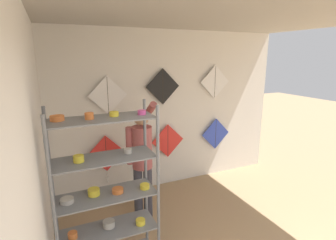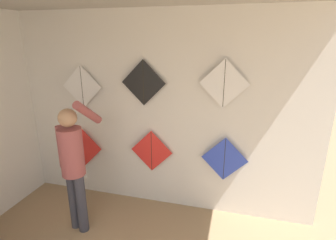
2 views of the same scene
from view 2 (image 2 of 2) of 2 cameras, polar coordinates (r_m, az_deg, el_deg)
The scene contains 8 objects.
back_panel at distance 3.73m, azimuth -4.36°, elevation 1.43°, with size 4.66×0.06×2.80m, color silver.
shopkeeper at distance 3.46m, azimuth -19.93°, elevation -8.23°, with size 0.43×0.57×1.76m.
kite_0 at distance 4.32m, azimuth -17.89°, elevation -6.12°, with size 0.62×0.04×0.83m.
kite_1 at distance 3.82m, azimuth -3.62°, elevation -6.77°, with size 0.62×0.01×0.62m.
kite_2 at distance 3.65m, azimuth 12.17°, elevation -8.33°, with size 0.62×0.01×0.62m.
kite_3 at distance 4.00m, azimuth -18.23°, elevation 6.93°, with size 0.62×0.01×0.62m.
kite_4 at distance 3.56m, azimuth -5.38°, elevation 8.06°, with size 0.62×0.01×0.62m.
kite_5 at distance 3.34m, azimuth 12.14°, elevation 7.75°, with size 0.62×0.01×0.62m.
Camera 2 is at (1.20, 0.12, 2.43)m, focal length 28.00 mm.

